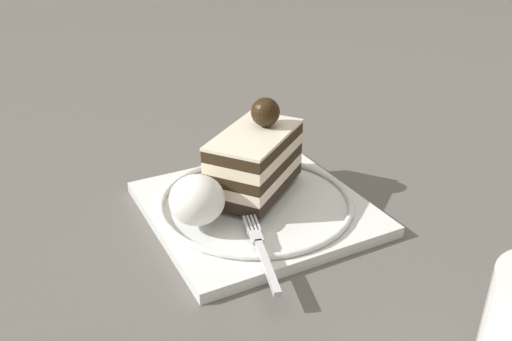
% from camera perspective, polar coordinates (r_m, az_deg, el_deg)
% --- Properties ---
extents(ground_plane, '(2.40, 2.40, 0.00)m').
position_cam_1_polar(ground_plane, '(0.52, 0.98, -5.04)').
color(ground_plane, '#5A5651').
extents(dessert_plate, '(0.23, 0.23, 0.02)m').
position_cam_1_polar(dessert_plate, '(0.52, 0.00, -3.75)').
color(dessert_plate, white).
rests_on(dessert_plate, ground_plane).
extents(cake_slice, '(0.12, 0.12, 0.09)m').
position_cam_1_polar(cake_slice, '(0.52, 0.19, 1.35)').
color(cake_slice, black).
rests_on(cake_slice, dessert_plate).
extents(whipped_cream_dollop, '(0.05, 0.05, 0.04)m').
position_cam_1_polar(whipped_cream_dollop, '(0.48, -6.28, -3.11)').
color(whipped_cream_dollop, white).
rests_on(whipped_cream_dollop, dessert_plate).
extents(fork, '(0.02, 0.11, 0.00)m').
position_cam_1_polar(fork, '(0.44, 0.52, -8.35)').
color(fork, silver).
rests_on(fork, dessert_plate).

